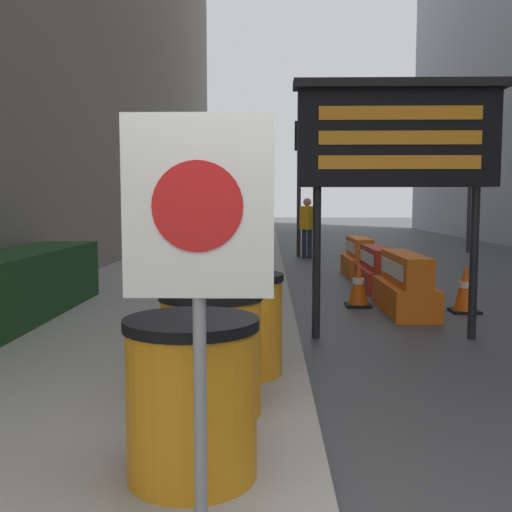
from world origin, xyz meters
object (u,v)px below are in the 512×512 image
at_px(jersey_barrier_orange_far, 405,287).
at_px(pedestrian_passerby, 307,223).
at_px(warning_sign, 198,240).
at_px(barrel_drum_middle, 211,352).
at_px(traffic_cone_mid, 465,289).
at_px(barrel_drum_back, 242,323).
at_px(message_board, 398,139).
at_px(traffic_light_near_curb, 299,160).
at_px(jersey_barrier_red_striped, 377,271).
at_px(traffic_light_far_side, 472,161).
at_px(jersey_barrier_orange_near, 359,259).
at_px(barrel_drum_foreground, 192,397).
at_px(traffic_cone_near, 358,285).

xyz_separation_m(jersey_barrier_orange_far, pedestrian_passerby, (-0.93, 8.55, 0.65)).
distance_m(warning_sign, pedestrian_passerby, 14.98).
relative_size(barrel_drum_middle, warning_sign, 0.47).
bearing_deg(traffic_cone_mid, barrel_drum_back, -130.24).
relative_size(message_board, jersey_barrier_orange_far, 1.65).
height_order(traffic_cone_mid, traffic_light_near_curb, traffic_light_near_curb).
height_order(jersey_barrier_red_striped, traffic_light_far_side, traffic_light_far_side).
xyz_separation_m(barrel_drum_middle, jersey_barrier_orange_far, (2.45, 4.77, -0.20)).
height_order(barrel_drum_back, warning_sign, warning_sign).
distance_m(barrel_drum_middle, jersey_barrier_red_striped, 7.54).
bearing_deg(jersey_barrier_orange_near, barrel_drum_foreground, -103.39).
bearing_deg(traffic_cone_near, jersey_barrier_red_striped, 71.61).
bearing_deg(traffic_light_near_curb, jersey_barrier_orange_far, -82.67).
bearing_deg(pedestrian_passerby, jersey_barrier_red_striped, 35.73).
distance_m(jersey_barrier_orange_far, jersey_barrier_red_striped, 2.36).
bearing_deg(barrel_drum_middle, message_board, 57.34).
relative_size(barrel_drum_foreground, barrel_drum_middle, 1.00).
xyz_separation_m(barrel_drum_middle, barrel_drum_back, (0.17, 1.00, 0.00)).
height_order(traffic_light_far_side, pedestrian_passerby, traffic_light_far_side).
distance_m(traffic_light_far_side, pedestrian_passerby, 6.07).
xyz_separation_m(warning_sign, jersey_barrier_orange_near, (2.35, 10.94, -1.12)).
xyz_separation_m(barrel_drum_back, message_board, (1.76, 2.01, 1.81)).
bearing_deg(traffic_light_near_curb, barrel_drum_middle, -95.42).
relative_size(barrel_drum_foreground, traffic_light_near_curb, 0.22).
bearing_deg(jersey_barrier_orange_near, traffic_light_far_side, 53.35).
relative_size(barrel_drum_foreground, jersey_barrier_orange_near, 0.53).
bearing_deg(traffic_light_near_curb, jersey_barrier_orange_near, -75.24).
xyz_separation_m(message_board, pedestrian_passerby, (-0.41, 10.30, -1.36)).
height_order(jersey_barrier_orange_far, traffic_cone_near, jersey_barrier_orange_far).
xyz_separation_m(barrel_drum_back, jersey_barrier_red_striped, (2.28, 6.13, -0.24)).
xyz_separation_m(traffic_cone_mid, traffic_light_far_side, (3.56, 10.58, 2.60)).
height_order(warning_sign, message_board, message_board).
distance_m(message_board, traffic_cone_mid, 3.04).
bearing_deg(traffic_light_far_side, barrel_drum_foreground, -112.95).
bearing_deg(message_board, jersey_barrier_orange_far, 73.38).
bearing_deg(jersey_barrier_orange_far, jersey_barrier_red_striped, 90.00).
xyz_separation_m(barrel_drum_middle, jersey_barrier_orange_near, (2.45, 9.36, -0.22)).
height_order(traffic_cone_near, traffic_light_near_curb, traffic_light_near_curb).
bearing_deg(jersey_barrier_orange_near, traffic_light_near_curb, 104.76).
bearing_deg(traffic_light_far_side, jersey_barrier_orange_near, -126.65).
relative_size(barrel_drum_foreground, jersey_barrier_red_striped, 0.50).
xyz_separation_m(jersey_barrier_orange_far, jersey_barrier_orange_near, (-0.00, 4.59, -0.02)).
bearing_deg(traffic_light_far_side, traffic_cone_near, -116.71).
height_order(traffic_cone_near, traffic_cone_mid, traffic_cone_mid).
distance_m(jersey_barrier_orange_near, traffic_light_far_side, 7.90).
distance_m(jersey_barrier_orange_far, jersey_barrier_orange_near, 4.59).
bearing_deg(message_board, pedestrian_passerby, 92.26).
height_order(barrel_drum_middle, jersey_barrier_orange_near, barrel_drum_middle).
bearing_deg(jersey_barrier_orange_near, message_board, -94.71).
bearing_deg(warning_sign, jersey_barrier_red_striped, 74.89).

